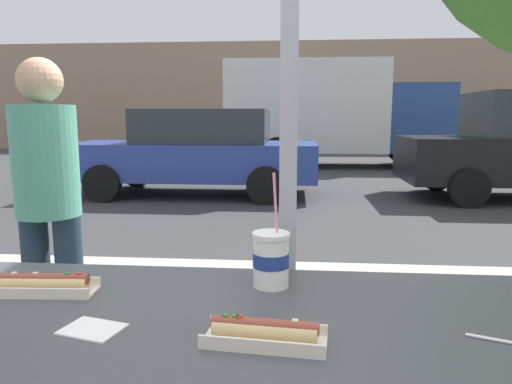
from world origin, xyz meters
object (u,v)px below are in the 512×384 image
object	(u,v)px
hotdog_tray_far	(264,332)
pedestrian	(48,198)
parked_car_blue	(197,151)
box_truck	(330,111)
hotdog_tray_near	(45,284)
soda_cup_left	(271,258)

from	to	relation	value
hotdog_tray_far	pedestrian	world-z (taller)	pedestrian
parked_car_blue	box_truck	size ratio (longest dim) A/B	0.72
box_truck	pedestrian	xyz separation A→B (m)	(-2.23, -11.80, -0.59)
hotdog_tray_near	box_truck	xyz separation A→B (m)	(1.59, 12.99, 0.59)
pedestrian	parked_car_blue	bearing A→B (deg)	95.23
soda_cup_left	box_truck	xyz separation A→B (m)	(1.03, 12.89, 0.54)
soda_cup_left	hotdog_tray_near	xyz separation A→B (m)	(-0.56, -0.10, -0.05)
hotdog_tray_far	pedestrian	distance (m)	1.85
parked_car_blue	pedestrian	size ratio (longest dim) A/B	2.78
hotdog_tray_near	pedestrian	xyz separation A→B (m)	(-0.63, 1.19, 0.01)
soda_cup_left	hotdog_tray_near	bearing A→B (deg)	-170.14
hotdog_tray_far	parked_car_blue	xyz separation A→B (m)	(-1.79, 7.79, -0.21)
box_truck	hotdog_tray_far	bearing A→B (deg)	-94.43
hotdog_tray_far	parked_car_blue	bearing A→B (deg)	102.92
soda_cup_left	hotdog_tray_near	world-z (taller)	soda_cup_left
soda_cup_left	hotdog_tray_far	world-z (taller)	soda_cup_left
parked_car_blue	pedestrian	world-z (taller)	pedestrian
hotdog_tray_far	box_truck	bearing A→B (deg)	85.57
pedestrian	hotdog_tray_near	bearing A→B (deg)	-61.91
soda_cup_left	box_truck	world-z (taller)	box_truck
soda_cup_left	pedestrian	world-z (taller)	pedestrian
soda_cup_left	pedestrian	size ratio (longest dim) A/B	0.19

